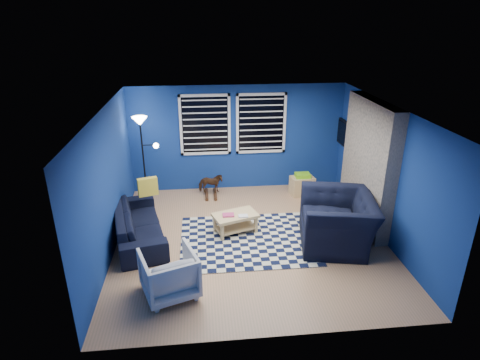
# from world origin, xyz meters

# --- Properties ---
(floor) EXTENTS (5.00, 5.00, 0.00)m
(floor) POSITION_xyz_m (0.00, 0.00, 0.00)
(floor) COLOR tan
(floor) RESTS_ON ground
(ceiling) EXTENTS (5.00, 5.00, 0.00)m
(ceiling) POSITION_xyz_m (0.00, 0.00, 2.50)
(ceiling) COLOR white
(ceiling) RESTS_ON wall_back
(wall_back) EXTENTS (5.00, 0.00, 5.00)m
(wall_back) POSITION_xyz_m (0.00, 2.50, 1.25)
(wall_back) COLOR navy
(wall_back) RESTS_ON floor
(wall_left) EXTENTS (0.00, 5.00, 5.00)m
(wall_left) POSITION_xyz_m (-2.50, 0.00, 1.25)
(wall_left) COLOR navy
(wall_left) RESTS_ON floor
(wall_right) EXTENTS (0.00, 5.00, 5.00)m
(wall_right) POSITION_xyz_m (2.50, 0.00, 1.25)
(wall_right) COLOR navy
(wall_right) RESTS_ON floor
(fireplace) EXTENTS (0.65, 2.00, 2.50)m
(fireplace) POSITION_xyz_m (2.36, 0.50, 1.20)
(fireplace) COLOR gray
(fireplace) RESTS_ON floor
(window_left) EXTENTS (1.17, 0.06, 1.42)m
(window_left) POSITION_xyz_m (-0.75, 2.46, 1.60)
(window_left) COLOR black
(window_left) RESTS_ON wall_back
(window_right) EXTENTS (1.17, 0.06, 1.42)m
(window_right) POSITION_xyz_m (0.55, 2.46, 1.60)
(window_right) COLOR black
(window_right) RESTS_ON wall_back
(tv) EXTENTS (0.07, 1.00, 0.58)m
(tv) POSITION_xyz_m (2.45, 2.00, 1.40)
(tv) COLOR black
(tv) RESTS_ON wall_right
(rug) EXTENTS (2.51, 2.01, 0.02)m
(rug) POSITION_xyz_m (-0.06, -0.02, 0.01)
(rug) COLOR black
(rug) RESTS_ON floor
(sofa) EXTENTS (2.22, 1.27, 0.61)m
(sofa) POSITION_xyz_m (-2.10, 0.26, 0.31)
(sofa) COLOR black
(sofa) RESTS_ON floor
(armchair_big) EXTENTS (1.66, 1.51, 0.94)m
(armchair_big) POSITION_xyz_m (1.56, -0.30, 0.47)
(armchair_big) COLOR black
(armchair_big) RESTS_ON floor
(armchair_bent) EXTENTS (0.99, 1.01, 0.72)m
(armchair_bent) POSITION_xyz_m (-1.43, -1.45, 0.36)
(armchair_bent) COLOR gray
(armchair_bent) RESTS_ON floor
(rocking_horse) EXTENTS (0.29, 0.58, 0.48)m
(rocking_horse) POSITION_xyz_m (-0.68, 2.06, 0.31)
(rocking_horse) COLOR #492E17
(rocking_horse) RESTS_ON floor
(coffee_table) EXTENTS (0.94, 0.72, 0.42)m
(coffee_table) POSITION_xyz_m (-0.26, 0.29, 0.29)
(coffee_table) COLOR tan
(coffee_table) RESTS_ON rug
(cabinet) EXTENTS (0.58, 0.43, 0.53)m
(cabinet) POSITION_xyz_m (1.47, 1.91, 0.24)
(cabinet) COLOR tan
(cabinet) RESTS_ON floor
(floor_lamp) EXTENTS (0.53, 0.32, 1.93)m
(floor_lamp) POSITION_xyz_m (-2.13, 2.03, 1.58)
(floor_lamp) COLOR black
(floor_lamp) RESTS_ON floor
(throw_pillow) EXTENTS (0.40, 0.22, 0.37)m
(throw_pillow) POSITION_xyz_m (-1.95, 0.89, 0.79)
(throw_pillow) COLOR gold
(throw_pillow) RESTS_ON sofa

